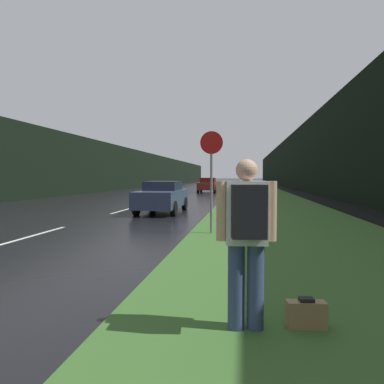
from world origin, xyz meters
TOP-DOWN VIEW (x-y plane):
  - grass_verge at (7.26, 40.00)m, footprint 6.00×240.00m
  - lane_stripe_b at (0.00, 8.04)m, footprint 0.12×3.00m
  - lane_stripe_c at (0.00, 15.04)m, footprint 0.12×3.00m
  - lane_stripe_d at (0.00, 22.04)m, footprint 0.12×3.00m
  - treeline_far_side at (-10.26, 50.00)m, footprint 2.00×140.00m
  - treeline_near_side at (13.26, 50.00)m, footprint 2.00×140.00m
  - stop_sign at (4.89, 8.96)m, footprint 0.65×0.07m
  - hitchhiker_with_backpack at (5.85, 2.82)m, footprint 0.63×0.46m
  - suitcase at (6.49, 2.96)m, footprint 0.43×0.20m
  - car_passing_near at (2.13, 14.43)m, footprint 1.82×4.20m
  - car_passing_far at (2.13, 34.23)m, footprint 1.85×4.04m

SIDE VIEW (x-z plane):
  - lane_stripe_b at x=0.00m, z-range 0.00..0.01m
  - lane_stripe_c at x=0.00m, z-range 0.00..0.01m
  - lane_stripe_d at x=0.00m, z-range 0.00..0.01m
  - grass_verge at x=7.26m, z-range 0.00..0.02m
  - suitcase at x=6.49m, z-range -0.01..0.33m
  - car_passing_near at x=2.13m, z-range 0.02..1.45m
  - car_passing_far at x=2.13m, z-range 0.01..1.53m
  - hitchhiker_with_backpack at x=5.85m, z-range 0.13..1.97m
  - stop_sign at x=4.89m, z-range 0.31..3.25m
  - treeline_far_side at x=-10.26m, z-range 0.00..5.43m
  - treeline_near_side at x=13.26m, z-range 0.00..7.55m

